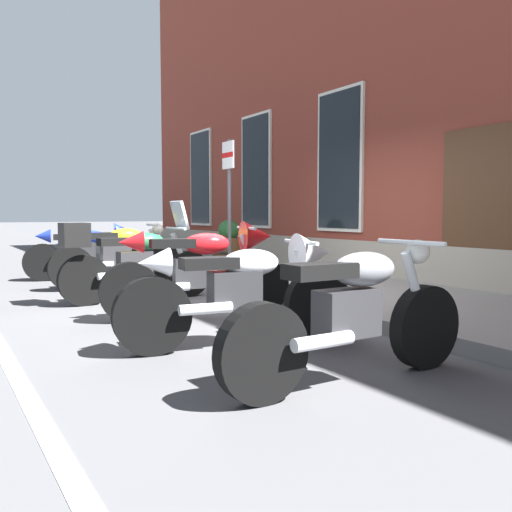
% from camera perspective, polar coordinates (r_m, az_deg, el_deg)
% --- Properties ---
extents(ground_plane, '(140.00, 140.00, 0.00)m').
position_cam_1_polar(ground_plane, '(7.30, -0.10, -4.69)').
color(ground_plane, '#424244').
extents(sidewalk, '(26.19, 2.64, 0.14)m').
position_cam_1_polar(sidewalk, '(8.04, 8.01, -3.38)').
color(sidewalk, slate).
rests_on(sidewalk, ground_plane).
extents(motorcycle_blue_sport, '(0.74, 2.04, 0.99)m').
position_cam_1_polar(motorcycle_blue_sport, '(10.02, -16.93, 0.75)').
color(motorcycle_blue_sport, black).
rests_on(motorcycle_blue_sport, ground_plane).
extents(motorcycle_yellow_naked, '(0.62, 2.13, 1.00)m').
position_cam_1_polar(motorcycle_yellow_naked, '(8.77, -13.95, -0.03)').
color(motorcycle_yellow_naked, black).
rests_on(motorcycle_yellow_naked, ground_plane).
extents(motorcycle_green_touring, '(0.62, 2.08, 1.33)m').
position_cam_1_polar(motorcycle_green_touring, '(7.35, -12.99, -0.38)').
color(motorcycle_green_touring, black).
rests_on(motorcycle_green_touring, ground_plane).
extents(motorcycle_red_sport, '(0.72, 2.11, 1.08)m').
position_cam_1_polar(motorcycle_red_sport, '(6.09, -5.32, -1.03)').
color(motorcycle_red_sport, black).
rests_on(motorcycle_red_sport, ground_plane).
extents(motorcycle_white_sport, '(0.64, 2.19, 0.98)m').
position_cam_1_polar(motorcycle_white_sport, '(4.78, -0.73, -3.01)').
color(motorcycle_white_sport, black).
rests_on(motorcycle_white_sport, ground_plane).
extents(motorcycle_grey_naked, '(0.62, 2.09, 0.97)m').
position_cam_1_polar(motorcycle_grey_naked, '(3.78, 10.27, -5.96)').
color(motorcycle_grey_naked, black).
rests_on(motorcycle_grey_naked, ground_plane).
extents(parking_sign, '(0.36, 0.07, 2.21)m').
position_cam_1_polar(parking_sign, '(8.98, -2.85, 7.15)').
color(parking_sign, '#4C4C51').
rests_on(parking_sign, sidewalk).
extents(barrel_planter, '(0.67, 0.67, 0.90)m').
position_cam_1_polar(barrel_planter, '(10.54, -2.86, 0.90)').
color(barrel_planter, brown).
rests_on(barrel_planter, sidewalk).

